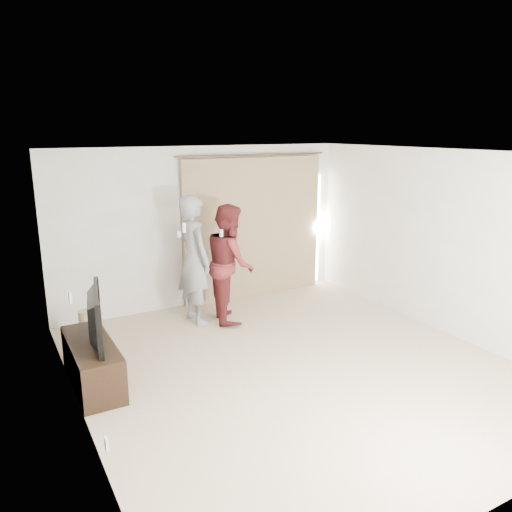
# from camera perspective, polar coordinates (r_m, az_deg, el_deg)

# --- Properties ---
(floor) EXTENTS (5.50, 5.50, 0.00)m
(floor) POSITION_cam_1_polar(r_m,az_deg,el_deg) (6.35, 4.42, -12.47)
(floor) COLOR #C7B895
(floor) RESTS_ON ground
(wall_back) EXTENTS (5.00, 0.04, 2.60)m
(wall_back) POSITION_cam_1_polar(r_m,az_deg,el_deg) (8.25, -5.98, 3.37)
(wall_back) COLOR beige
(wall_back) RESTS_ON ground
(wall_left) EXTENTS (0.04, 5.50, 2.60)m
(wall_left) POSITION_cam_1_polar(r_m,az_deg,el_deg) (5.00, -20.02, -4.75)
(wall_left) COLOR beige
(wall_left) RESTS_ON ground
(ceiling) EXTENTS (5.00, 5.50, 0.01)m
(ceiling) POSITION_cam_1_polar(r_m,az_deg,el_deg) (5.68, 4.93, 11.65)
(ceiling) COLOR white
(ceiling) RESTS_ON wall_back
(curtain) EXTENTS (2.80, 0.11, 2.46)m
(curtain) POSITION_cam_1_polar(r_m,az_deg,el_deg) (8.60, -0.17, 3.24)
(curtain) COLOR tan
(curtain) RESTS_ON ground
(tv_console) EXTENTS (0.46, 1.34, 0.51)m
(tv_console) POSITION_cam_1_polar(r_m,az_deg,el_deg) (6.13, -18.20, -11.56)
(tv_console) COLOR black
(tv_console) RESTS_ON ground
(tv) EXTENTS (0.34, 1.08, 0.62)m
(tv) POSITION_cam_1_polar(r_m,az_deg,el_deg) (5.91, -18.62, -6.61)
(tv) COLOR black
(tv) RESTS_ON tv_console
(scratching_post) EXTENTS (0.35, 0.35, 0.46)m
(scratching_post) POSITION_cam_1_polar(r_m,az_deg,el_deg) (7.29, -18.78, -7.98)
(scratching_post) COLOR tan
(scratching_post) RESTS_ON ground
(person_man) EXTENTS (0.53, 0.75, 1.94)m
(person_man) POSITION_cam_1_polar(r_m,az_deg,el_deg) (7.47, -7.07, -0.42)
(person_man) COLOR gray
(person_man) RESTS_ON ground
(person_woman) EXTENTS (0.89, 1.03, 1.79)m
(person_woman) POSITION_cam_1_polar(r_m,az_deg,el_deg) (7.53, -3.01, -0.79)
(person_woman) COLOR maroon
(person_woman) RESTS_ON ground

